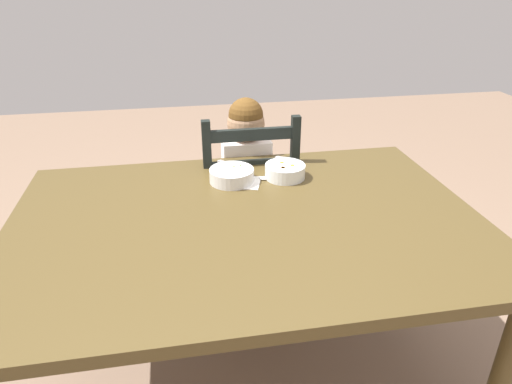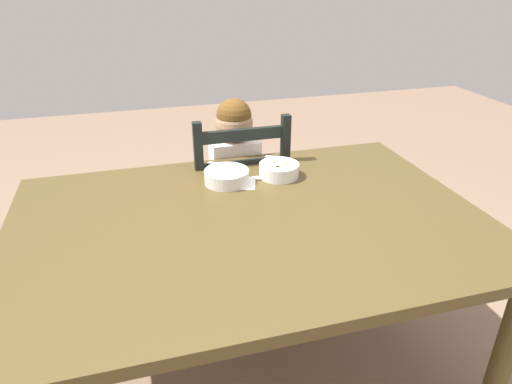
{
  "view_description": "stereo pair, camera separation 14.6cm",
  "coord_description": "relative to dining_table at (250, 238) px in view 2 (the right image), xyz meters",
  "views": [
    {
      "loc": [
        -0.21,
        -1.34,
        1.5
      ],
      "look_at": [
        0.05,
        0.09,
        0.78
      ],
      "focal_mm": 32.18,
      "sensor_mm": 36.0,
      "label": 1
    },
    {
      "loc": [
        -0.35,
        -1.31,
        1.5
      ],
      "look_at": [
        0.05,
        0.09,
        0.78
      ],
      "focal_mm": 32.18,
      "sensor_mm": 36.0,
      "label": 2
    }
  ],
  "objects": [
    {
      "name": "bowl_of_carrots",
      "position": [
        0.2,
        0.3,
        0.11
      ],
      "size": [
        0.16,
        0.16,
        0.06
      ],
      "color": "white",
      "rests_on": "dining_table"
    },
    {
      "name": "paper_napkin",
      "position": [
        0.03,
        0.28,
        0.08
      ],
      "size": [
        0.17,
        0.16,
        0.0
      ],
      "primitive_type": "cube",
      "rotation": [
        0.0,
        0.0,
        -0.3
      ],
      "color": "white",
      "rests_on": "dining_table"
    },
    {
      "name": "child_figure",
      "position": [
        0.1,
        0.59,
        -0.0
      ],
      "size": [
        0.32,
        0.31,
        0.97
      ],
      "color": "white",
      "rests_on": "ground"
    },
    {
      "name": "ground_plane",
      "position": [
        0.0,
        0.0,
        -0.65
      ],
      "size": [
        8.0,
        8.0,
        0.0
      ],
      "primitive_type": "plane",
      "color": "#816753"
    },
    {
      "name": "bowl_of_peas",
      "position": [
        -0.01,
        0.3,
        0.11
      ],
      "size": [
        0.18,
        0.18,
        0.05
      ],
      "color": "white",
      "rests_on": "dining_table"
    },
    {
      "name": "dining_table",
      "position": [
        0.0,
        0.0,
        0.0
      ],
      "size": [
        1.6,
        1.1,
        0.73
      ],
      "color": "#4F3F1F",
      "rests_on": "ground"
    },
    {
      "name": "spoon",
      "position": [
        0.14,
        0.29,
        0.08
      ],
      "size": [
        0.13,
        0.08,
        0.01
      ],
      "color": "silver",
      "rests_on": "dining_table"
    },
    {
      "name": "dining_chair",
      "position": [
        0.1,
        0.6,
        -0.19
      ],
      "size": [
        0.42,
        0.42,
        0.93
      ],
      "color": "black",
      "rests_on": "ground"
    }
  ]
}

